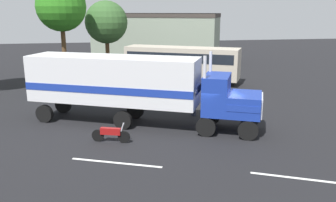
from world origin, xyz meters
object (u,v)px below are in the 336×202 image
Objects in this scene: parked_bus at (182,61)px; motorcycle at (111,134)px; tree_left at (106,22)px; tree_center at (61,7)px; parked_car at (67,85)px; semi_truck at (130,84)px; person_bystander at (194,103)px.

parked_bus is 5.38× the size of motorcycle.
tree_left is 0.82× the size of tree_center.
tree_center is (-4.31, -3.34, 1.61)m from tree_left.
parked_car is (-10.49, -3.54, -1.26)m from parked_bus.
semi_truck is at bearing -115.88° from parked_bus.
semi_truck is 3.87m from motorcycle.
parked_bus is 1.13× the size of tree_center.
person_bystander is 0.34× the size of parked_car.
tree_center is (-5.38, 15.72, 4.61)m from semi_truck.
tree_left is (3.53, 10.48, 4.72)m from parked_car.
parked_bus is 2.30× the size of parked_car.
parked_bus is 10.42m from tree_left.
parked_bus is 1.38× the size of tree_left.
semi_truck is 6.86× the size of motorcycle.
person_bystander is 19.44m from tree_left.
parked_bus is at bearing 81.65° from person_bystander.
parked_car is at bearing -83.79° from tree_center.
tree_center reaches higher than motorcycle.
semi_truck reaches higher than motorcycle.
motorcycle is at bearing -77.76° from tree_center.
parked_car is 9.57m from tree_center.
tree_center reaches higher than parked_bus.
motorcycle is at bearing -115.44° from parked_bus.
semi_truck reaches higher than parked_car.
motorcycle is (-1.32, -3.02, -2.04)m from semi_truck.
tree_center reaches higher than tree_left.
semi_truck is 13.48m from parked_bus.
person_bystander is 11.68m from parked_car.
person_bystander reaches higher than parked_car.
semi_truck is at bearing -86.78° from tree_left.
parked_bus is 16.84m from motorcycle.
parked_car is 2.34× the size of motorcycle.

